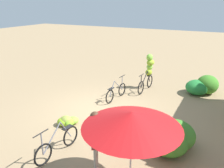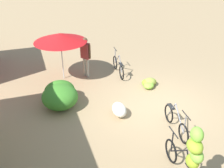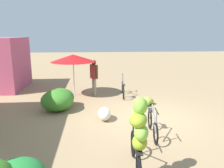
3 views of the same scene
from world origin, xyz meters
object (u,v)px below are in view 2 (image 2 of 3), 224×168
Objects in this scene: bicycle_leftmost at (191,153)px; produce_sack at (119,110)px; banana_pile_on_ground at (149,83)px; person_vendor at (85,53)px; bicycle_near_pile at (176,122)px; bicycle_center_loaded at (118,67)px; market_umbrella at (60,37)px.

produce_sack is (3.27, 0.52, -0.78)m from bicycle_leftmost.
bicycle_leftmost is at bearing 164.68° from banana_pile_on_ground.
bicycle_leftmost is 6.53m from person_vendor.
bicycle_near_pile is at bearing -135.17° from produce_sack.
produce_sack is (-1.53, 1.84, 0.07)m from banana_pile_on_ground.
person_vendor is (4.56, 1.67, 0.73)m from bicycle_near_pile.
person_vendor is (3.21, 0.33, 0.84)m from produce_sack.
bicycle_center_loaded is at bearing -19.14° from produce_sack.
bicycle_center_loaded reaches higher than banana_pile_on_ground.
banana_pile_on_ground is at bearing -15.32° from bicycle_leftmost.
produce_sack is (-3.00, 1.04, -0.13)m from bicycle_center_loaded.
bicycle_leftmost is at bearing -172.49° from person_vendor.
market_umbrella is 1.29× the size of bicycle_near_pile.
bicycle_leftmost is at bearing -164.60° from market_umbrella.
bicycle_center_loaded reaches higher than bicycle_near_pile.
produce_sack is at bearing -158.68° from market_umbrella.
bicycle_center_loaded is 0.98× the size of person_vendor.
market_umbrella is 2.60× the size of banana_pile_on_ground.
banana_pile_on_ground is 2.89m from person_vendor.
market_umbrella reaches higher than person_vendor.
bicycle_center_loaded reaches higher than produce_sack.
person_vendor is at bearing -96.17° from market_umbrella.
market_umbrella is 3.02× the size of produce_sack.
bicycle_center_loaded is (-0.31, -2.33, -1.46)m from market_umbrella.
bicycle_leftmost reaches higher than produce_sack.
banana_pile_on_ground is at bearing -119.61° from market_umbrella.
bicycle_center_loaded is at bearing -4.75° from bicycle_leftmost.
bicycle_near_pile is 0.95× the size of person_vendor.
produce_sack is at bearing 9.04° from bicycle_leftmost.
bicycle_leftmost is at bearing 156.88° from bicycle_near_pile.
bicycle_leftmost reaches higher than bicycle_near_pile.
market_umbrella reaches higher than bicycle_center_loaded.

